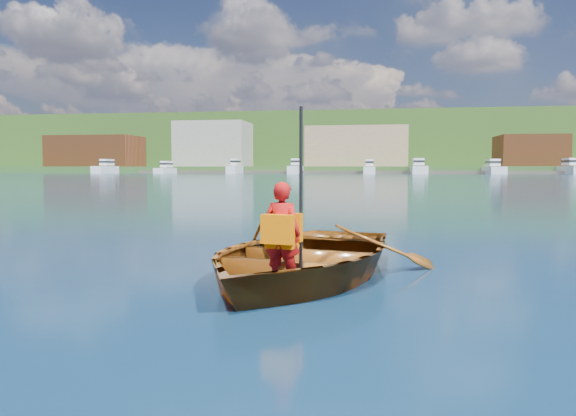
{
  "coord_description": "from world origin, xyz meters",
  "views": [
    {
      "loc": [
        1.14,
        -7.57,
        1.31
      ],
      "look_at": [
        0.09,
        -0.96,
        0.85
      ],
      "focal_mm": 35.0,
      "sensor_mm": 36.0,
      "label": 1
    }
  ],
  "objects_px": {
    "child_paddler": "(282,233)",
    "rowboat": "(300,256)",
    "dock": "(349,172)",
    "marina_yachts": "(390,168)"
  },
  "relations": [
    {
      "from": "child_paddler",
      "to": "rowboat",
      "type": "bearing_deg",
      "value": 86.2
    },
    {
      "from": "dock",
      "to": "marina_yachts",
      "type": "relative_size",
      "value": 1.11
    },
    {
      "from": "rowboat",
      "to": "dock",
      "type": "bearing_deg",
      "value": 92.51
    },
    {
      "from": "child_paddler",
      "to": "dock",
      "type": "xyz_separation_m",
      "value": [
        -6.48,
        149.87,
        -0.25
      ]
    },
    {
      "from": "rowboat",
      "to": "dock",
      "type": "relative_size",
      "value": 0.03
    },
    {
      "from": "rowboat",
      "to": "dock",
      "type": "distance_m",
      "value": 149.11
    },
    {
      "from": "rowboat",
      "to": "marina_yachts",
      "type": "bearing_deg",
      "value": 88.31
    },
    {
      "from": "child_paddler",
      "to": "marina_yachts",
      "type": "height_order",
      "value": "marina_yachts"
    },
    {
      "from": "child_paddler",
      "to": "dock",
      "type": "relative_size",
      "value": 0.01
    },
    {
      "from": "dock",
      "to": "child_paddler",
      "type": "bearing_deg",
      "value": -87.53
    }
  ]
}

